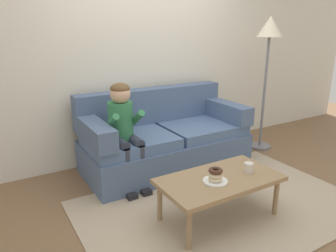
% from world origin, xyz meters
% --- Properties ---
extents(ground, '(10.00, 10.00, 0.00)m').
position_xyz_m(ground, '(0.00, 0.00, 0.00)').
color(ground, brown).
extents(wall_back, '(8.00, 0.10, 2.80)m').
position_xyz_m(wall_back, '(0.00, 1.40, 1.40)').
color(wall_back, silver).
rests_on(wall_back, ground).
extents(area_rug, '(2.61, 1.70, 0.01)m').
position_xyz_m(area_rug, '(0.00, -0.25, 0.01)').
color(area_rug, tan).
rests_on(area_rug, ground).
extents(couch, '(1.93, 0.90, 0.92)m').
position_xyz_m(couch, '(-0.00, 0.85, 0.34)').
color(couch, slate).
rests_on(couch, ground).
extents(coffee_table, '(1.06, 0.57, 0.40)m').
position_xyz_m(coffee_table, '(-0.15, -0.37, 0.36)').
color(coffee_table, '#937551').
rests_on(coffee_table, ground).
extents(person_child, '(0.34, 0.58, 1.10)m').
position_xyz_m(person_child, '(-0.60, 0.64, 0.67)').
color(person_child, '#337A4C').
rests_on(person_child, ground).
extents(plate, '(0.21, 0.21, 0.01)m').
position_xyz_m(plate, '(-0.23, -0.41, 0.40)').
color(plate, white).
rests_on(plate, coffee_table).
extents(donut, '(0.15, 0.15, 0.04)m').
position_xyz_m(donut, '(-0.23, -0.41, 0.43)').
color(donut, beige).
rests_on(donut, plate).
extents(donut_second, '(0.15, 0.15, 0.04)m').
position_xyz_m(donut_second, '(-0.23, -0.41, 0.46)').
color(donut_second, beige).
rests_on(donut_second, donut).
extents(donut_third, '(0.16, 0.16, 0.04)m').
position_xyz_m(donut_third, '(-0.23, -0.41, 0.50)').
color(donut_third, '#422619').
rests_on(donut_third, donut_second).
extents(mug, '(0.08, 0.08, 0.09)m').
position_xyz_m(mug, '(0.14, -0.42, 0.44)').
color(mug, silver).
rests_on(mug, coffee_table).
extents(toy_controller, '(0.23, 0.09, 0.05)m').
position_xyz_m(toy_controller, '(0.66, 0.00, 0.03)').
color(toy_controller, '#339E56').
rests_on(toy_controller, ground).
extents(floor_lamp, '(0.33, 0.33, 1.78)m').
position_xyz_m(floor_lamp, '(1.50, 0.72, 1.46)').
color(floor_lamp, slate).
rests_on(floor_lamp, ground).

